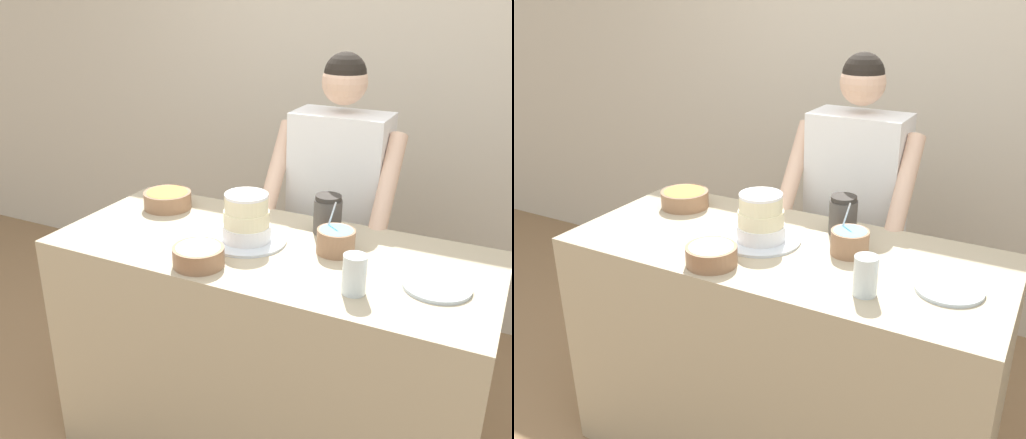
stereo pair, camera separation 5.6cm
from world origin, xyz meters
The scene contains 10 objects.
wall_back centered at (0.00, 1.78, 1.30)m, with size 10.00×0.05×2.60m.
counter centered at (0.00, 0.35, 0.48)m, with size 1.62×0.71×0.95m.
person_baker centered at (0.06, 0.94, 0.95)m, with size 0.57×0.46×1.59m.
cake centered at (-0.10, 0.36, 1.04)m, with size 0.30×0.30×0.19m.
frosting_bowl_orange centered at (-0.57, 0.52, 0.99)m, with size 0.20×0.20×0.07m.
frosting_bowl_blue centered at (0.23, 0.41, 1.00)m, with size 0.14×0.14×0.17m.
frosting_bowl_white centered at (-0.15, 0.11, 0.99)m, with size 0.18×0.18×0.07m.
drinking_glass centered at (0.38, 0.16, 1.02)m, with size 0.08×0.08×0.13m.
ceramic_plate centered at (0.60, 0.31, 0.96)m, with size 0.21×0.21×0.01m.
stoneware_jar centered at (0.14, 0.57, 1.03)m, with size 0.11×0.11×0.15m.
Camera 1 is at (0.81, -1.36, 1.83)m, focal length 40.00 mm.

